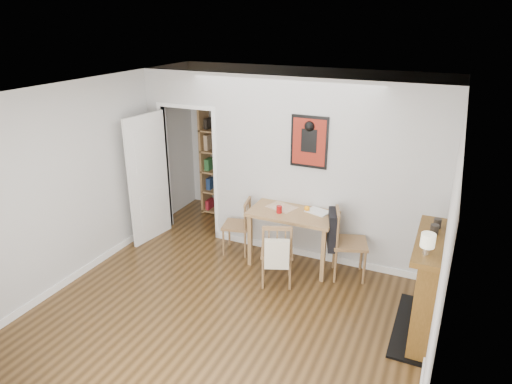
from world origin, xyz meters
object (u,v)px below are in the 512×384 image
at_px(dining_table, 294,217).
at_px(ceramic_jar_b, 437,223).
at_px(fireplace, 428,284).
at_px(chair_front, 277,252).
at_px(notebook, 318,212).
at_px(red_glass, 279,209).
at_px(mantel_lamp, 428,242).
at_px(chair_right, 348,243).
at_px(orange_fruit, 307,208).
at_px(bookshelf, 224,163).
at_px(ceramic_jar_a, 434,229).
at_px(chair_left, 237,226).

bearing_deg(dining_table, ceramic_jar_b, -16.49).
bearing_deg(ceramic_jar_b, fireplace, -88.65).
relative_size(chair_front, notebook, 2.98).
xyz_separation_m(red_glass, ceramic_jar_b, (2.02, -0.40, 0.35)).
height_order(chair_front, fireplace, fireplace).
bearing_deg(red_glass, mantel_lamp, -28.60).
distance_m(chair_right, orange_fruit, 0.72).
height_order(bookshelf, ceramic_jar_a, bookshelf).
relative_size(red_glass, notebook, 0.33).
bearing_deg(chair_front, chair_right, 34.29).
distance_m(chair_right, notebook, 0.59).
bearing_deg(chair_right, bookshelf, 154.47).
xyz_separation_m(dining_table, notebook, (0.31, 0.09, 0.11)).
bearing_deg(chair_left, notebook, 6.09).
xyz_separation_m(chair_front, orange_fruit, (0.18, 0.65, 0.39)).
bearing_deg(orange_fruit, dining_table, -160.98).
height_order(dining_table, ceramic_jar_b, ceramic_jar_b).
distance_m(chair_left, bookshelf, 1.54).
xyz_separation_m(chair_front, red_glass, (-0.15, 0.44, 0.40)).
xyz_separation_m(chair_front, mantel_lamp, (1.81, -0.63, 0.83)).
bearing_deg(chair_front, chair_left, 147.19).
relative_size(orange_fruit, ceramic_jar_a, 0.72).
bearing_deg(ceramic_jar_b, ceramic_jar_a, -95.63).
bearing_deg(chair_left, fireplace, -16.49).
height_order(dining_table, chair_left, chair_left).
relative_size(bookshelf, mantel_lamp, 8.84).
height_order(chair_left, chair_front, chair_front).
bearing_deg(fireplace, chair_right, 142.88).
relative_size(chair_left, chair_front, 0.94).
distance_m(chair_left, chair_right, 1.67).
distance_m(chair_left, fireplace, 2.86).
height_order(dining_table, red_glass, red_glass).
bearing_deg(chair_front, dining_table, 88.62).
height_order(mantel_lamp, ceramic_jar_a, mantel_lamp).
xyz_separation_m(fireplace, ceramic_jar_b, (-0.01, 0.30, 0.60)).
distance_m(chair_right, bookshelf, 2.80).
distance_m(chair_front, orange_fruit, 0.78).
xyz_separation_m(notebook, ceramic_jar_b, (1.54, -0.64, 0.39)).
bearing_deg(red_glass, chair_left, 171.00).
relative_size(chair_left, chair_right, 0.87).
distance_m(dining_table, ceramic_jar_a, 2.04).
bearing_deg(orange_fruit, chair_front, -105.52).
height_order(chair_right, ceramic_jar_b, ceramic_jar_b).
relative_size(dining_table, chair_front, 1.31).
bearing_deg(fireplace, bookshelf, 150.70).
distance_m(chair_front, bookshelf, 2.47).
xyz_separation_m(dining_table, red_glass, (-0.16, -0.15, 0.15)).
bearing_deg(ceramic_jar_a, bookshelf, 152.12).
xyz_separation_m(dining_table, mantel_lamp, (1.80, -1.22, 0.58)).
xyz_separation_m(red_glass, mantel_lamp, (1.96, -1.07, 0.43)).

